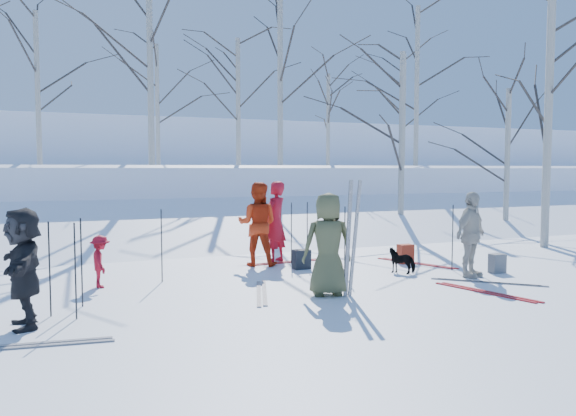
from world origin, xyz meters
name	(u,v)px	position (x,y,z in m)	size (l,w,h in m)	color
ground	(321,288)	(0.00, 0.00, 0.00)	(120.00, 120.00, 0.00)	white
snow_ramp	(216,235)	(0.00, 7.00, 0.15)	(70.00, 9.50, 1.40)	white
snow_plateau	(158,193)	(0.00, 17.00, 1.00)	(70.00, 18.00, 2.20)	white
far_hill	(114,170)	(0.00, 38.00, 2.00)	(90.00, 30.00, 6.00)	white
skier_olive_center	(328,244)	(-0.15, -0.58, 0.85)	(0.83, 0.54, 1.69)	#484B2D
skier_red_north	(275,222)	(0.25, 2.86, 0.90)	(0.66, 0.43, 1.80)	#A90F1F
skier_redor_behind	(258,224)	(-0.27, 2.56, 0.90)	(0.87, 0.68, 1.79)	#BB2C0E
skier_red_seated	(100,261)	(-3.55, 1.49, 0.46)	(0.59, 0.34, 0.92)	#A90F1F
skier_cream_east	(471,235)	(3.07, -0.21, 0.82)	(0.96, 0.40, 1.64)	beige
skier_grey_west	(23,268)	(-4.64, -0.73, 0.79)	(1.46, 0.47, 1.58)	black
dog	(402,261)	(2.11, 0.66, 0.25)	(0.27, 0.59, 0.50)	black
upright_ski_left	(348,239)	(0.10, -0.80, 0.95)	(0.07, 0.02, 1.90)	silver
upright_ski_right	(355,239)	(0.21, -0.83, 0.95)	(0.07, 0.02, 1.90)	silver
ski_pair_a	(488,282)	(3.00, -0.78, 0.01)	(1.51, 1.46, 0.02)	silver
ski_pair_b	(486,292)	(2.40, -1.40, 0.01)	(0.67, 1.89, 0.02)	maroon
ski_pair_c	(262,293)	(-1.10, -0.01, 0.01)	(0.81, 1.86, 0.02)	silver
ski_pair_d	(29,345)	(-4.56, -1.61, 0.01)	(1.91, 0.43, 0.02)	silver
ski_pair_e	(291,262)	(0.56, 2.70, 0.01)	(1.91, 0.36, 0.02)	maroon
ski_pair_f	(416,263)	(3.02, 1.46, 0.01)	(0.89, 1.84, 0.02)	maroon
ski_pole_a	(345,241)	(0.97, 0.93, 0.67)	(0.02, 0.02, 1.34)	black
ski_pole_b	(162,246)	(-2.47, 1.57, 0.67)	(0.02, 0.02, 1.34)	black
ski_pole_c	(50,269)	(-4.34, -0.27, 0.67)	(0.02, 0.02, 1.34)	black
ski_pole_d	(307,232)	(0.89, 2.54, 0.67)	(0.02, 0.02, 1.34)	black
ski_pole_e	(75,271)	(-4.01, -0.56, 0.67)	(0.02, 0.02, 1.34)	black
ski_pole_f	(453,238)	(3.24, 0.53, 0.67)	(0.02, 0.02, 1.34)	black
ski_pole_g	(470,237)	(3.59, 0.41, 0.67)	(0.02, 0.02, 1.34)	black
ski_pole_h	(291,233)	(0.49, 2.49, 0.67)	(0.02, 0.02, 1.34)	black
ski_pole_i	(82,262)	(-3.90, 0.17, 0.67)	(0.02, 0.02, 1.34)	black
backpack_red	(405,254)	(2.82, 1.58, 0.21)	(0.32, 0.22, 0.42)	maroon
backpack_grey	(497,263)	(3.87, -0.07, 0.19)	(0.30, 0.20, 0.38)	#53565A
backpack_dark	(302,259)	(0.44, 1.83, 0.20)	(0.34, 0.24, 0.40)	black
birch_plateau_a	(280,78)	(3.29, 10.22, 5.34)	(4.99, 4.99, 6.27)	silver
birch_plateau_b	(158,105)	(-0.08, 16.24, 4.83)	(4.29, 4.29, 5.27)	silver
birch_plateau_d	(404,111)	(12.27, 15.76, 5.03)	(4.56, 4.56, 5.65)	silver
birch_plateau_e	(150,63)	(-1.27, 10.38, 5.56)	(5.30, 5.30, 6.72)	silver
birch_plateau_f	(38,88)	(-4.76, 12.88, 4.87)	(4.34, 4.34, 5.34)	silver
birch_plateau_h	(417,87)	(9.60, 10.88, 5.46)	(5.16, 5.16, 6.51)	silver
birch_plateau_i	(328,120)	(6.87, 13.57, 4.21)	(3.41, 3.41, 4.02)	silver
birch_plateau_k	(238,102)	(2.26, 11.98, 4.61)	(3.97, 3.97, 4.82)	silver
birch_edge_b	(548,119)	(7.69, 2.34, 3.36)	(5.30, 5.30, 6.72)	silver
birch_edge_c	(507,161)	(9.30, 5.43, 2.33)	(3.86, 3.86, 4.66)	silver
birch_edge_e	(402,144)	(5.80, 6.25, 2.85)	(4.59, 4.59, 5.70)	silver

